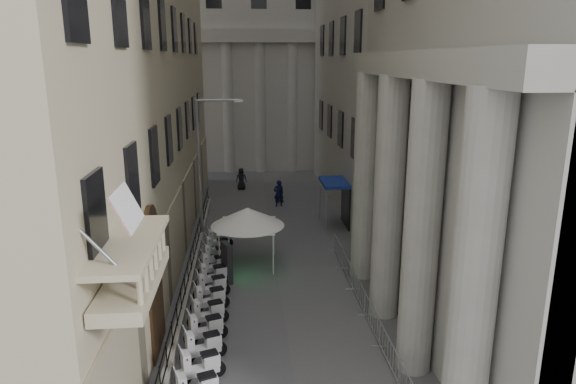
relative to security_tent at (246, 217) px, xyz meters
name	(u,v)px	position (x,y,z in m)	size (l,w,h in m)	color
far_building	(257,13)	(1.54, 28.00, 12.39)	(22.00, 10.00, 30.00)	#AEAAA4
iron_fence	(191,281)	(-2.76, -2.00, -2.61)	(0.30, 28.00, 1.40)	black
blue_awning	(333,225)	(5.69, 6.00, -2.61)	(1.60, 3.00, 3.00)	navy
scooter_4	(202,381)	(-1.59, -10.19, -2.61)	(0.56, 1.40, 1.50)	silver
scooter_5	(204,360)	(-1.59, -8.94, -2.61)	(0.56, 1.40, 1.50)	silver
scooter_6	(207,341)	(-1.59, -7.68, -2.61)	(0.56, 1.40, 1.50)	silver
scooter_7	(209,325)	(-1.59, -6.43, -2.61)	(0.56, 1.40, 1.50)	silver
scooter_8	(211,311)	(-1.59, -5.18, -2.61)	(0.56, 1.40, 1.50)	silver
scooter_9	(212,298)	(-1.59, -3.93, -2.61)	(0.56, 1.40, 1.50)	silver
scooter_10	(214,286)	(-1.59, -2.67, -2.61)	(0.56, 1.40, 1.50)	silver
scooter_11	(215,275)	(-1.59, -1.42, -2.61)	(0.56, 1.40, 1.50)	silver
scooter_12	(217,266)	(-1.59, -0.17, -2.61)	(0.56, 1.40, 1.50)	silver
scooter_13	(218,257)	(-1.59, 1.08, -2.61)	(0.56, 1.40, 1.50)	silver
scooter_14	(219,249)	(-1.59, 2.34, -2.61)	(0.56, 1.40, 1.50)	silver
barrier_2	(388,366)	(4.95, -9.89, -2.61)	(0.60, 2.40, 1.10)	#AFB1B7
barrier_3	(371,330)	(4.95, -7.39, -2.61)	(0.60, 2.40, 1.10)	#AFB1B7
barrier_4	(358,302)	(4.95, -4.89, -2.61)	(0.60, 2.40, 1.10)	#AFB1B7
barrier_5	(347,279)	(4.95, -2.39, -2.61)	(0.60, 2.40, 1.10)	#AFB1B7
barrier_6	(338,260)	(4.95, 0.11, -2.61)	(0.60, 2.40, 1.10)	#AFB1B7
security_tent	(246,217)	(0.00, 0.00, 0.00)	(3.85, 3.85, 3.13)	silver
street_lamp	(205,157)	(-2.33, 4.26, 2.37)	(2.72, 0.40, 8.35)	gray
info_kiosk	(227,262)	(-0.95, -2.19, -1.61)	(0.60, 0.97, 1.98)	black
pedestrian_a	(279,193)	(2.43, 10.79, -1.62)	(0.72, 0.48, 1.99)	black
pedestrian_b	(279,192)	(2.53, 11.96, -1.80)	(0.79, 0.61, 1.62)	black
pedestrian_c	(241,179)	(-0.32, 16.00, -1.70)	(0.90, 0.58, 1.83)	black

